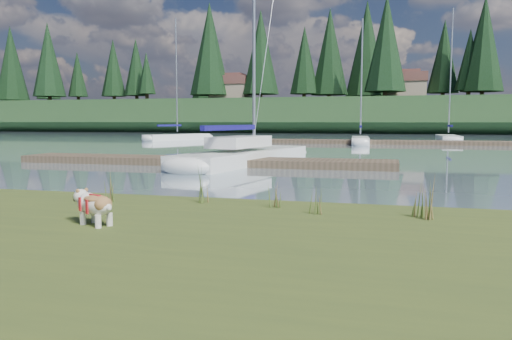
# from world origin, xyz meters

# --- Properties ---
(ground) EXTENTS (200.00, 200.00, 0.00)m
(ground) POSITION_xyz_m (0.00, 30.00, 0.00)
(ground) COLOR #7C93A2
(ground) RESTS_ON ground
(bank) EXTENTS (60.00, 9.00, 0.35)m
(bank) POSITION_xyz_m (0.00, -6.00, 0.17)
(bank) COLOR #414F1E
(bank) RESTS_ON ground
(ridge) EXTENTS (200.00, 20.00, 5.00)m
(ridge) POSITION_xyz_m (0.00, 73.00, 2.50)
(ridge) COLOR #1C361A
(ridge) RESTS_ON ground
(bulldog) EXTENTS (0.82, 0.56, 0.49)m
(bulldog) POSITION_xyz_m (-0.41, -4.31, 0.65)
(bulldog) COLOR silver
(bulldog) RESTS_ON bank
(sailboat_main) EXTENTS (4.04, 10.53, 14.70)m
(sailboat_main) POSITION_xyz_m (-2.16, 10.76, 0.42)
(sailboat_main) COLOR white
(sailboat_main) RESTS_ON ground
(dock_near) EXTENTS (16.00, 2.00, 0.30)m
(dock_near) POSITION_xyz_m (-4.00, 9.00, 0.15)
(dock_near) COLOR #4C3D2C
(dock_near) RESTS_ON ground
(dock_far) EXTENTS (26.00, 2.20, 0.30)m
(dock_far) POSITION_xyz_m (2.00, 30.00, 0.15)
(dock_far) COLOR #4C3D2C
(dock_far) RESTS_ON ground
(sailboat_bg_0) EXTENTS (4.92, 7.69, 11.39)m
(sailboat_bg_0) POSITION_xyz_m (-15.29, 33.71, 0.32)
(sailboat_bg_0) COLOR white
(sailboat_bg_0) RESTS_ON ground
(sailboat_bg_2) EXTENTS (1.64, 6.41, 9.71)m
(sailboat_bg_2) POSITION_xyz_m (1.47, 29.70, 0.33)
(sailboat_bg_2) COLOR white
(sailboat_bg_2) RESTS_ON ground
(sailboat_bg_3) EXTENTS (1.58, 7.81, 11.49)m
(sailboat_bg_3) POSITION_xyz_m (8.66, 36.44, 0.32)
(sailboat_bg_3) COLOR white
(sailboat_bg_3) RESTS_ON ground
(weed_0) EXTENTS (0.17, 0.14, 0.70)m
(weed_0) POSITION_xyz_m (0.34, -2.12, 0.64)
(weed_0) COLOR #475B23
(weed_0) RESTS_ON bank
(weed_1) EXTENTS (0.17, 0.14, 0.43)m
(weed_1) POSITION_xyz_m (1.74, -2.23, 0.53)
(weed_1) COLOR #475B23
(weed_1) RESTS_ON bank
(weed_2) EXTENTS (0.17, 0.14, 0.70)m
(weed_2) POSITION_xyz_m (4.14, -2.69, 0.64)
(weed_2) COLOR #475B23
(weed_2) RESTS_ON bank
(weed_3) EXTENTS (0.17, 0.14, 0.56)m
(weed_3) POSITION_xyz_m (-1.30, -2.42, 0.58)
(weed_3) COLOR #475B23
(weed_3) RESTS_ON bank
(weed_4) EXTENTS (0.17, 0.14, 0.46)m
(weed_4) POSITION_xyz_m (2.52, -2.65, 0.54)
(weed_4) COLOR #475B23
(weed_4) RESTS_ON bank
(weed_5) EXTENTS (0.17, 0.14, 0.57)m
(weed_5) POSITION_xyz_m (4.04, -2.51, 0.59)
(weed_5) COLOR #475B23
(weed_5) RESTS_ON bank
(mud_lip) EXTENTS (60.00, 0.50, 0.14)m
(mud_lip) POSITION_xyz_m (0.00, -1.60, 0.07)
(mud_lip) COLOR #33281C
(mud_lip) RESTS_ON ground
(conifer_0) EXTENTS (5.72, 5.72, 14.15)m
(conifer_0) POSITION_xyz_m (-55.00, 67.00, 12.64)
(conifer_0) COLOR #382619
(conifer_0) RESTS_ON ridge
(conifer_1) EXTENTS (4.40, 4.40, 11.30)m
(conifer_1) POSITION_xyz_m (-40.00, 71.00, 11.28)
(conifer_1) COLOR #382619
(conifer_1) RESTS_ON ridge
(conifer_2) EXTENTS (6.60, 6.60, 16.05)m
(conifer_2) POSITION_xyz_m (-25.00, 68.00, 13.54)
(conifer_2) COLOR #382619
(conifer_2) RESTS_ON ridge
(conifer_3) EXTENTS (4.84, 4.84, 12.25)m
(conifer_3) POSITION_xyz_m (-10.00, 72.00, 11.74)
(conifer_3) COLOR #382619
(conifer_3) RESTS_ON ridge
(conifer_4) EXTENTS (6.16, 6.16, 15.10)m
(conifer_4) POSITION_xyz_m (3.00, 66.00, 13.09)
(conifer_4) COLOR #382619
(conifer_4) RESTS_ON ridge
(conifer_5) EXTENTS (3.96, 3.96, 10.35)m
(conifer_5) POSITION_xyz_m (15.00, 70.00, 10.83)
(conifer_5) COLOR #382619
(conifer_5) RESTS_ON ridge
(house_0) EXTENTS (6.30, 5.30, 4.65)m
(house_0) POSITION_xyz_m (-22.00, 70.00, 7.31)
(house_0) COLOR gray
(house_0) RESTS_ON ridge
(house_1) EXTENTS (6.30, 5.30, 4.65)m
(house_1) POSITION_xyz_m (6.00, 71.00, 7.31)
(house_1) COLOR gray
(house_1) RESTS_ON ridge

